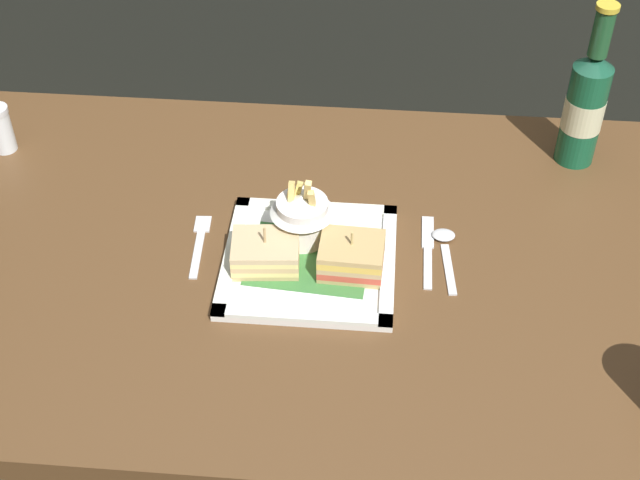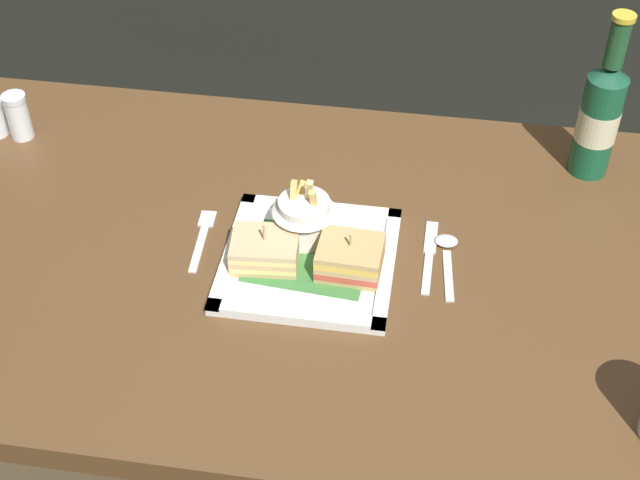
% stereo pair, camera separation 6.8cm
% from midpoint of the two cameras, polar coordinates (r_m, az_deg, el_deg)
% --- Properties ---
extents(dining_table, '(1.39, 0.78, 0.74)m').
position_cam_midpoint_polar(dining_table, '(1.42, 2.02, -4.07)').
color(dining_table, brown).
rests_on(dining_table, ground_plane).
extents(square_plate, '(0.25, 0.25, 0.02)m').
position_cam_midpoint_polar(square_plate, '(1.33, 0.77, -1.31)').
color(square_plate, white).
rests_on(square_plate, dining_table).
extents(sandwich_half_left, '(0.10, 0.08, 0.07)m').
position_cam_midpoint_polar(sandwich_half_left, '(1.31, -1.98, -0.68)').
color(sandwich_half_left, tan).
rests_on(sandwich_half_left, square_plate).
extents(sandwich_half_right, '(0.09, 0.08, 0.07)m').
position_cam_midpoint_polar(sandwich_half_right, '(1.30, 3.38, -1.16)').
color(sandwich_half_right, tan).
rests_on(sandwich_half_right, square_plate).
extents(fries_cup, '(0.10, 0.10, 0.12)m').
position_cam_midpoint_polar(fries_cup, '(1.33, 0.46, 1.72)').
color(fries_cup, white).
rests_on(fries_cup, square_plate).
extents(beer_bottle, '(0.06, 0.06, 0.28)m').
position_cam_midpoint_polar(beer_bottle, '(1.52, 18.31, 7.39)').
color(beer_bottle, '#145535').
rests_on(beer_bottle, dining_table).
extents(fork, '(0.03, 0.14, 0.00)m').
position_cam_midpoint_polar(fork, '(1.39, -5.97, 0.20)').
color(fork, silver).
rests_on(fork, dining_table).
extents(knife, '(0.02, 0.16, 0.00)m').
position_cam_midpoint_polar(knife, '(1.37, 8.26, -0.86)').
color(knife, silver).
rests_on(knife, dining_table).
extents(spoon, '(0.04, 0.14, 0.01)m').
position_cam_midpoint_polar(spoon, '(1.37, 9.34, -0.67)').
color(spoon, silver).
rests_on(spoon, dining_table).
extents(pepper_shaker, '(0.04, 0.04, 0.08)m').
position_cam_midpoint_polar(pepper_shaker, '(1.63, -17.17, 7.23)').
color(pepper_shaker, silver).
rests_on(pepper_shaker, dining_table).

